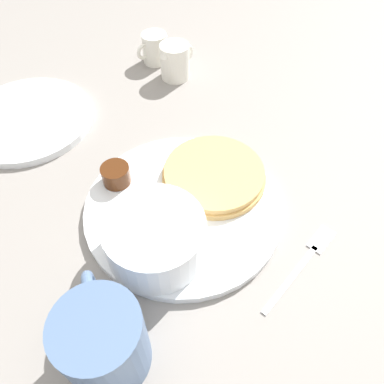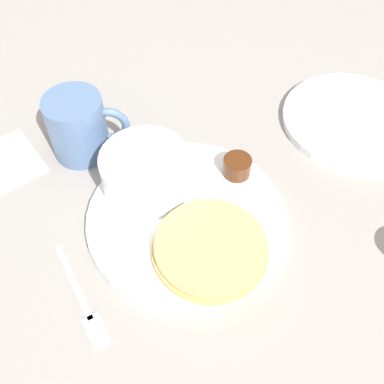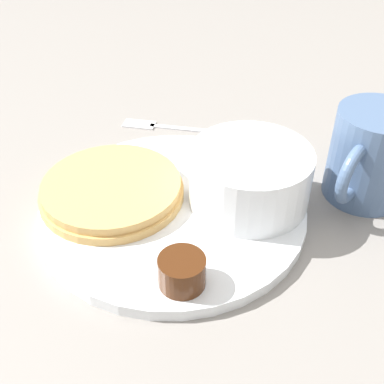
% 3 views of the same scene
% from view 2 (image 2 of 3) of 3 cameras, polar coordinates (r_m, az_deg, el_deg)
% --- Properties ---
extents(ground_plane, '(4.00, 4.00, 0.00)m').
position_cam_2_polar(ground_plane, '(0.64, -0.67, -3.44)').
color(ground_plane, gray).
extents(plate, '(0.26, 0.26, 0.01)m').
position_cam_2_polar(plate, '(0.64, -0.67, -3.14)').
color(plate, white).
rests_on(plate, ground_plane).
extents(pancake_stack, '(0.14, 0.14, 0.02)m').
position_cam_2_polar(pancake_stack, '(0.59, 2.20, -6.69)').
color(pancake_stack, tan).
rests_on(pancake_stack, plate).
extents(bowl, '(0.12, 0.12, 0.06)m').
position_cam_2_polar(bowl, '(0.64, -5.57, 2.54)').
color(bowl, white).
rests_on(bowl, plate).
extents(syrup_cup, '(0.04, 0.04, 0.03)m').
position_cam_2_polar(syrup_cup, '(0.67, 5.37, 3.04)').
color(syrup_cup, '#47230F').
rests_on(syrup_cup, plate).
extents(butter_ramekin, '(0.05, 0.05, 0.04)m').
position_cam_2_polar(butter_ramekin, '(0.67, -5.79, 3.42)').
color(butter_ramekin, white).
rests_on(butter_ramekin, plate).
extents(coffee_mug, '(0.08, 0.11, 0.10)m').
position_cam_2_polar(coffee_mug, '(0.71, -13.21, 7.56)').
color(coffee_mug, slate).
rests_on(coffee_mug, ground_plane).
extents(fork, '(0.15, 0.03, 0.00)m').
position_cam_2_polar(fork, '(0.59, -12.66, -12.90)').
color(fork, silver).
rests_on(fork, ground_plane).
extents(napkin, '(0.12, 0.10, 0.00)m').
position_cam_2_polar(napkin, '(0.75, -20.82, 3.58)').
color(napkin, white).
rests_on(napkin, ground_plane).
extents(far_plate, '(0.21, 0.21, 0.01)m').
position_cam_2_polar(far_plate, '(0.80, 18.39, 8.11)').
color(far_plate, white).
rests_on(far_plate, ground_plane).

